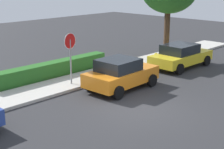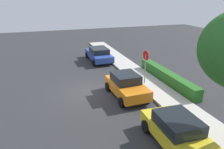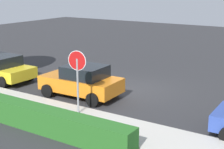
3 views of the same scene
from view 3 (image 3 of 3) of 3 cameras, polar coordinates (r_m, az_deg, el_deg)
name	(u,v)px [view 3 (image 3 of 3)]	position (r m, az deg, el deg)	size (l,w,h in m)	color
ground_plane	(133,89)	(17.88, 3.52, -2.39)	(60.00, 60.00, 0.00)	#2D2D30
sidewalk_curb	(73,117)	(14.02, -6.44, -7.06)	(32.00, 2.10, 0.14)	beige
stop_sign	(77,71)	(13.73, -5.78, 0.50)	(0.80, 0.13, 2.74)	gray
parked_car_orange	(82,81)	(16.46, -5.02, -1.08)	(3.90, 2.17, 1.56)	orange
front_yard_hedge	(43,120)	(12.92, -11.34, -7.37)	(7.56, 0.73, 0.90)	#286623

